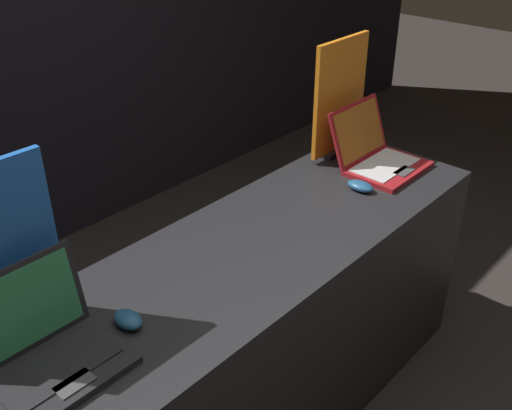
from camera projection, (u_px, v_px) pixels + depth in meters
name	position (u px, v px, depth m)	size (l,w,h in m)	color
display_counter	(256.00, 338.00, 2.24)	(2.00, 0.62, 0.85)	black
laptop_front	(44.00, 347.00, 1.51)	(0.34, 0.29, 0.26)	black
mouse_front	(128.00, 320.00, 1.66)	(0.07, 0.10, 0.04)	navy
laptop_back	(377.00, 154.00, 2.51)	(0.34, 0.33, 0.25)	maroon
mouse_back	(360.00, 186.00, 2.35)	(0.07, 0.11, 0.04)	navy
promo_stand_back	(340.00, 100.00, 2.54)	(0.34, 0.07, 0.51)	black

